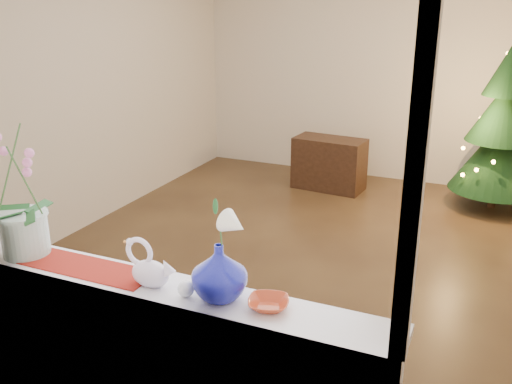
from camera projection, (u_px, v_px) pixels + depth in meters
ground at (316, 258)px, 4.84m from camera, size 5.00×5.00×0.00m
wall_back at (388, 65)px, 6.55m from camera, size 4.50×0.10×2.70m
wall_front at (128, 200)px, 2.23m from camera, size 4.50×0.10×2.70m
wall_left at (88, 82)px, 5.26m from camera, size 0.10×5.00×2.70m
windowsill at (153, 287)px, 2.49m from camera, size 2.20×0.26×0.04m
window_frame at (125, 110)px, 2.15m from camera, size 2.22×0.06×1.60m
runner at (83, 267)px, 2.63m from camera, size 0.70×0.20×0.01m
orchid_pot at (18, 185)px, 2.65m from camera, size 0.31×0.31×0.70m
swan at (150, 264)px, 2.44m from camera, size 0.26×0.17×0.20m
blue_vase at (219, 268)px, 2.32m from camera, size 0.33×0.33×0.28m
lily at (218, 212)px, 2.24m from camera, size 0.15×0.09×0.21m
paperweight at (186, 289)px, 2.37m from camera, size 0.08×0.08×0.07m
amber_dish at (269, 304)px, 2.28m from camera, size 0.17×0.17×0.04m
xmas_tree at (502, 128)px, 5.73m from camera, size 1.22×1.22×1.69m
side_table at (329, 164)px, 6.48m from camera, size 0.82×0.46×0.59m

